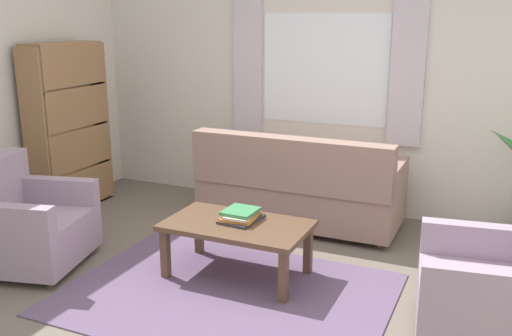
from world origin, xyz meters
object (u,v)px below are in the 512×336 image
at_px(couch, 298,189).
at_px(coffee_table, 237,230).
at_px(armchair_left, 24,224).
at_px(armchair_right, 497,290).
at_px(book_stack_on_table, 241,215).
at_px(bookshelf, 73,125).

relative_size(couch, coffee_table, 1.73).
relative_size(couch, armchair_left, 1.87).
bearing_deg(armchair_right, armchair_left, -92.78).
bearing_deg(coffee_table, book_stack_on_table, 86.72).
bearing_deg(book_stack_on_table, armchair_right, -7.69).
height_order(couch, bookshelf, bookshelf).
height_order(couch, armchair_right, couch).
height_order(book_stack_on_table, bookshelf, bookshelf).
bearing_deg(couch, bookshelf, 10.39).
bearing_deg(coffee_table, armchair_left, -162.63).
bearing_deg(couch, armchair_left, 45.94).
relative_size(coffee_table, bookshelf, 0.64).
bearing_deg(bookshelf, armchair_right, 76.42).
distance_m(couch, coffee_table, 1.24).
xyz_separation_m(book_stack_on_table, bookshelf, (-2.28, 0.75, 0.40)).
bearing_deg(armchair_right, book_stack_on_table, -105.84).
bearing_deg(book_stack_on_table, armchair_left, -160.66).
xyz_separation_m(couch, armchair_left, (-1.70, -1.76, -0.01)).
relative_size(book_stack_on_table, bookshelf, 0.20).
bearing_deg(bookshelf, coffee_table, 70.35).
xyz_separation_m(armchair_left, coffee_table, (1.66, 0.52, 0.03)).
relative_size(coffee_table, book_stack_on_table, 3.12).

